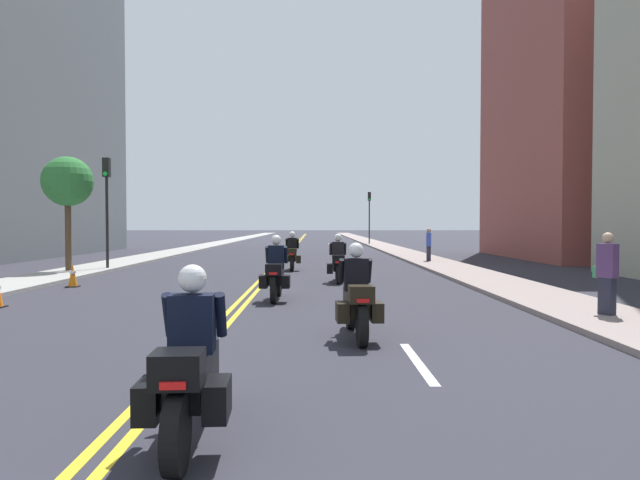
% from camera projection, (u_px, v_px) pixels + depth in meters
% --- Properties ---
extents(ground_plane, '(264.00, 264.00, 0.00)m').
position_uv_depth(ground_plane, '(294.00, 247.00, 47.91)').
color(ground_plane, '#2A2A33').
extents(sidewalk_left, '(2.35, 144.00, 0.12)m').
position_uv_depth(sidewalk_left, '(203.00, 246.00, 47.83)').
color(sidewalk_left, gray).
rests_on(sidewalk_left, ground).
extents(sidewalk_right, '(2.35, 144.00, 0.12)m').
position_uv_depth(sidewalk_right, '(384.00, 246.00, 47.98)').
color(sidewalk_right, gray).
rests_on(sidewalk_right, ground).
extents(centreline_yellow_inner, '(0.12, 132.00, 0.01)m').
position_uv_depth(centreline_yellow_inner, '(292.00, 247.00, 47.91)').
color(centreline_yellow_inner, yellow).
rests_on(centreline_yellow_inner, ground).
extents(centreline_yellow_outer, '(0.12, 132.00, 0.01)m').
position_uv_depth(centreline_yellow_outer, '(295.00, 247.00, 47.91)').
color(centreline_yellow_outer, yellow).
rests_on(centreline_yellow_outer, ground).
extents(lane_dashes_white, '(0.14, 56.40, 0.01)m').
position_uv_depth(lane_dashes_white, '(343.00, 262.00, 28.95)').
color(lane_dashes_white, silver).
rests_on(lane_dashes_white, ground).
extents(building_right_1, '(7.18, 12.92, 18.77)m').
position_uv_depth(building_right_1, '(576.00, 95.00, 32.18)').
color(building_right_1, '#934841').
rests_on(building_right_1, ground).
extents(motorcycle_0, '(0.78, 2.23, 1.60)m').
position_uv_depth(motorcycle_0, '(191.00, 371.00, 5.04)').
color(motorcycle_0, black).
rests_on(motorcycle_0, ground).
extents(motorcycle_1, '(0.78, 2.26, 1.64)m').
position_uv_depth(motorcycle_1, '(357.00, 300.00, 9.58)').
color(motorcycle_1, black).
rests_on(motorcycle_1, ground).
extents(motorcycle_2, '(0.77, 2.18, 1.69)m').
position_uv_depth(motorcycle_2, '(276.00, 274.00, 14.41)').
color(motorcycle_2, black).
rests_on(motorcycle_2, ground).
extents(motorcycle_3, '(0.77, 2.09, 1.64)m').
position_uv_depth(motorcycle_3, '(338.00, 263.00, 18.91)').
color(motorcycle_3, black).
rests_on(motorcycle_3, ground).
extents(motorcycle_4, '(0.77, 2.26, 1.65)m').
position_uv_depth(motorcycle_4, '(292.00, 255.00, 23.85)').
color(motorcycle_4, black).
rests_on(motorcycle_4, ground).
extents(traffic_cone_2, '(0.35, 0.35, 0.72)m').
position_uv_depth(traffic_cone_2, '(73.00, 275.00, 17.49)').
color(traffic_cone_2, black).
rests_on(traffic_cone_2, ground).
extents(traffic_light_near, '(0.28, 0.38, 4.75)m').
position_uv_depth(traffic_light_near, '(107.00, 193.00, 23.60)').
color(traffic_light_near, black).
rests_on(traffic_light_near, ground).
extents(traffic_light_far, '(0.28, 0.38, 4.98)m').
position_uv_depth(traffic_light_far, '(369.00, 209.00, 52.66)').
color(traffic_light_far, black).
rests_on(traffic_light_far, ground).
extents(pedestrian_0, '(0.38, 0.50, 1.80)m').
position_uv_depth(pedestrian_0, '(607.00, 275.00, 11.40)').
color(pedestrian_0, '#252737').
rests_on(pedestrian_0, ground).
extents(pedestrian_1, '(0.26, 0.39, 1.77)m').
position_uv_depth(pedestrian_1, '(429.00, 245.00, 28.10)').
color(pedestrian_1, '#2A2635').
rests_on(pedestrian_1, ground).
extents(street_tree_0, '(1.97, 1.97, 4.65)m').
position_uv_depth(street_tree_0, '(68.00, 183.00, 22.23)').
color(street_tree_0, '#4A3724').
rests_on(street_tree_0, ground).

